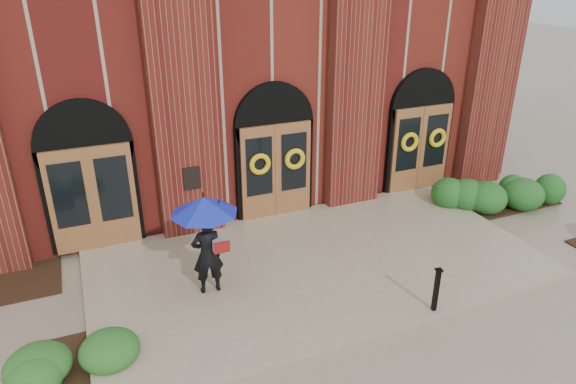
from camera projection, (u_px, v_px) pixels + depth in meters
ground at (321, 269)px, 11.59m from camera, size 90.00×90.00×0.00m
landing at (318, 263)px, 11.69m from camera, size 10.00×5.30×0.15m
church_building at (211, 53)px, 17.55m from camera, size 16.20×12.53×7.00m
man_with_umbrella at (206, 227)px, 10.00m from camera, size 1.38×1.38×2.12m
metal_post at (436, 289)px, 9.81m from camera, size 0.14×0.14×0.93m
hedge_wall_right at (497, 191)px, 14.56m from camera, size 3.23×1.29×0.83m
hedge_front_left at (81, 349)px, 8.83m from camera, size 1.54×1.32×0.54m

